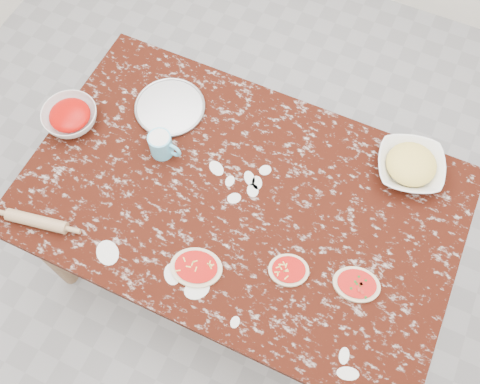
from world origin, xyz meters
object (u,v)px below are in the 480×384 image
object	(u,v)px
worktable	(240,207)
rolling_pin	(37,221)
pizza_tray	(170,108)
sauce_bowl	(71,117)
cheese_bowl	(410,166)
flour_mug	(162,145)

from	to	relation	value
worktable	rolling_pin	bearing A→B (deg)	-147.22
worktable	rolling_pin	xyz separation A→B (m)	(-0.62, -0.40, 0.11)
pizza_tray	rolling_pin	xyz separation A→B (m)	(-0.19, -0.64, 0.02)
pizza_tray	sauce_bowl	distance (m)	0.39
pizza_tray	cheese_bowl	world-z (taller)	cheese_bowl
pizza_tray	cheese_bowl	xyz separation A→B (m)	(0.95, 0.13, 0.02)
cheese_bowl	flour_mug	bearing A→B (deg)	-160.21
flour_mug	cheese_bowl	bearing A→B (deg)	19.79
worktable	rolling_pin	size ratio (longest dim) A/B	7.08
sauce_bowl	rolling_pin	distance (m)	0.44
sauce_bowl	worktable	bearing A→B (deg)	-1.93
sauce_bowl	rolling_pin	size ratio (longest dim) A/B	0.95
worktable	rolling_pin	world-z (taller)	rolling_pin
sauce_bowl	cheese_bowl	distance (m)	1.31
worktable	pizza_tray	xyz separation A→B (m)	(-0.42, 0.24, 0.09)
worktable	sauce_bowl	bearing A→B (deg)	178.07
worktable	cheese_bowl	xyz separation A→B (m)	(0.53, 0.37, 0.11)
pizza_tray	sauce_bowl	bearing A→B (deg)	-145.65
flour_mug	rolling_pin	size ratio (longest dim) A/B	0.58
cheese_bowl	pizza_tray	bearing A→B (deg)	-172.37
worktable	pizza_tray	distance (m)	0.49
flour_mug	rolling_pin	bearing A→B (deg)	-120.57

